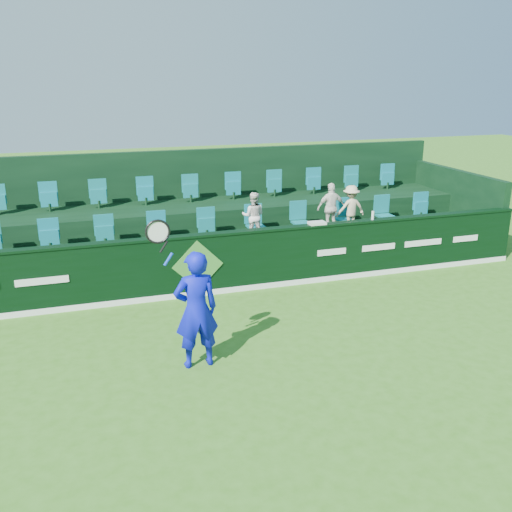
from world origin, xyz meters
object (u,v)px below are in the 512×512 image
object	(u,v)px
tennis_player	(196,309)
spectator_left	(253,216)
spectator_middle	(331,208)
spectator_right	(351,208)
towel	(317,223)
drinks_bottle	(373,215)

from	to	relation	value
tennis_player	spectator_left	world-z (taller)	tennis_player
spectator_left	spectator_middle	distance (m)	2.01
spectator_left	spectator_right	bearing A→B (deg)	-159.47
spectator_right	towel	bearing A→B (deg)	39.86
towel	drinks_bottle	size ratio (longest dim) A/B	1.87
tennis_player	towel	world-z (taller)	tennis_player
spectator_right	drinks_bottle	xyz separation A→B (m)	(-0.01, -1.12, 0.08)
spectator_left	spectator_right	size ratio (longest dim) A/B	0.99
spectator_right	drinks_bottle	size ratio (longest dim) A/B	5.70
spectator_left	towel	bearing A→B (deg)	156.04
tennis_player	towel	bearing A→B (deg)	41.80
tennis_player	drinks_bottle	size ratio (longest dim) A/B	12.97
spectator_left	drinks_bottle	world-z (taller)	spectator_left
tennis_player	spectator_middle	world-z (taller)	tennis_player
towel	drinks_bottle	xyz separation A→B (m)	(1.39, 0.00, 0.07)
spectator_left	tennis_player	bearing A→B (deg)	81.86
tennis_player	drinks_bottle	bearing A→B (deg)	32.44
spectator_right	towel	size ratio (longest dim) A/B	3.04
tennis_player	spectator_left	bearing A→B (deg)	61.33
spectator_left	towel	xyz separation A→B (m)	(1.14, -1.12, 0.01)
spectator_middle	tennis_player	bearing A→B (deg)	47.24
drinks_bottle	spectator_middle	bearing A→B (deg)	115.11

